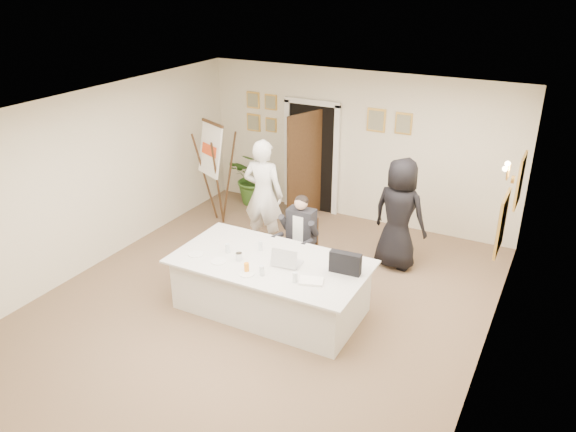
# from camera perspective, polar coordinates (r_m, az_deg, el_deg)

# --- Properties ---
(floor) EXTENTS (7.00, 7.00, 0.00)m
(floor) POSITION_cam_1_polar(r_m,az_deg,el_deg) (8.20, -2.58, -8.86)
(floor) COLOR brown
(floor) RESTS_ON ground
(ceiling) EXTENTS (6.00, 7.00, 0.02)m
(ceiling) POSITION_cam_1_polar(r_m,az_deg,el_deg) (7.08, -3.01, 10.54)
(ceiling) COLOR white
(ceiling) RESTS_ON wall_back
(wall_back) EXTENTS (6.00, 0.10, 2.80)m
(wall_back) POSITION_cam_1_polar(r_m,az_deg,el_deg) (10.50, 6.99, 6.97)
(wall_back) COLOR white
(wall_back) RESTS_ON floor
(wall_front) EXTENTS (6.00, 0.10, 2.80)m
(wall_front) POSITION_cam_1_polar(r_m,az_deg,el_deg) (5.25, -23.07, -13.68)
(wall_front) COLOR white
(wall_front) RESTS_ON floor
(wall_left) EXTENTS (0.10, 7.00, 2.80)m
(wall_left) POSITION_cam_1_polar(r_m,az_deg,el_deg) (9.32, -18.92, 3.61)
(wall_left) COLOR white
(wall_left) RESTS_ON floor
(wall_right) EXTENTS (0.10, 7.00, 2.80)m
(wall_right) POSITION_cam_1_polar(r_m,az_deg,el_deg) (6.67, 20.13, -4.76)
(wall_right) COLOR white
(wall_right) RESTS_ON floor
(doorway) EXTENTS (1.14, 0.86, 2.20)m
(doorway) POSITION_cam_1_polar(r_m,az_deg,el_deg) (10.79, 2.16, 5.60)
(doorway) COLOR black
(doorway) RESTS_ON floor
(pictures_back_wall) EXTENTS (3.40, 0.06, 0.80)m
(pictures_back_wall) POSITION_cam_1_polar(r_m,az_deg,el_deg) (10.66, 2.99, 9.87)
(pictures_back_wall) COLOR gold
(pictures_back_wall) RESTS_ON wall_back
(pictures_right_wall) EXTENTS (0.06, 2.20, 0.80)m
(pictures_right_wall) POSITION_cam_1_polar(r_m,az_deg,el_deg) (7.63, 21.72, 1.53)
(pictures_right_wall) COLOR gold
(pictures_right_wall) RESTS_ON wall_right
(wall_sconce) EXTENTS (0.20, 0.30, 0.24)m
(wall_sconce) POSITION_cam_1_polar(r_m,az_deg,el_deg) (7.52, 21.60, 4.09)
(wall_sconce) COLOR gold
(wall_sconce) RESTS_ON wall_right
(conference_table) EXTENTS (2.68, 1.43, 0.78)m
(conference_table) POSITION_cam_1_polar(r_m,az_deg,el_deg) (7.87, -1.78, -7.00)
(conference_table) COLOR silver
(conference_table) RESTS_ON floor
(seated_man) EXTENTS (0.60, 0.64, 1.34)m
(seated_man) POSITION_cam_1_polar(r_m,az_deg,el_deg) (8.59, 1.21, -2.06)
(seated_man) COLOR black
(seated_man) RESTS_ON floor
(flip_chart) EXTENTS (0.68, 0.54, 1.90)m
(flip_chart) POSITION_cam_1_polar(r_m,az_deg,el_deg) (10.47, -7.24, 3.87)
(flip_chart) COLOR #331F10
(flip_chart) RESTS_ON floor
(standing_man) EXTENTS (0.75, 0.54, 1.91)m
(standing_man) POSITION_cam_1_polar(r_m,az_deg,el_deg) (9.40, -2.52, 2.17)
(standing_man) COLOR white
(standing_man) RESTS_ON floor
(standing_woman) EXTENTS (0.98, 0.73, 1.81)m
(standing_woman) POSITION_cam_1_polar(r_m,az_deg,el_deg) (8.94, 11.25, 0.20)
(standing_woman) COLOR black
(standing_woman) RESTS_ON floor
(potted_palm) EXTENTS (1.04, 0.91, 1.12)m
(potted_palm) POSITION_cam_1_polar(r_m,az_deg,el_deg) (11.35, -3.24, 3.95)
(potted_palm) COLOR #32591D
(potted_palm) RESTS_ON floor
(laptop) EXTENTS (0.40, 0.41, 0.28)m
(laptop) POSITION_cam_1_polar(r_m,az_deg,el_deg) (7.54, 0.04, -3.94)
(laptop) COLOR #B7BABC
(laptop) RESTS_ON conference_table
(laptop_bag) EXTENTS (0.43, 0.14, 0.29)m
(laptop_bag) POSITION_cam_1_polar(r_m,az_deg,el_deg) (7.36, 5.84, -4.76)
(laptop_bag) COLOR black
(laptop_bag) RESTS_ON conference_table
(paper_stack) EXTENTS (0.35, 0.30, 0.03)m
(paper_stack) POSITION_cam_1_polar(r_m,az_deg,el_deg) (7.18, 2.39, -6.62)
(paper_stack) COLOR white
(paper_stack) RESTS_ON conference_table
(plate_left) EXTENTS (0.25, 0.25, 0.01)m
(plate_left) POSITION_cam_1_polar(r_m,az_deg,el_deg) (7.93, -9.35, -3.85)
(plate_left) COLOR white
(plate_left) RESTS_ON conference_table
(plate_mid) EXTENTS (0.27, 0.27, 0.01)m
(plate_mid) POSITION_cam_1_polar(r_m,az_deg,el_deg) (7.70, -7.06, -4.59)
(plate_mid) COLOR white
(plate_mid) RESTS_ON conference_table
(plate_near) EXTENTS (0.25, 0.25, 0.01)m
(plate_near) POSITION_cam_1_polar(r_m,az_deg,el_deg) (7.37, -4.20, -5.88)
(plate_near) COLOR white
(plate_near) RESTS_ON conference_table
(glass_a) EXTENTS (0.06, 0.06, 0.14)m
(glass_a) POSITION_cam_1_polar(r_m,az_deg,el_deg) (7.89, -6.16, -3.28)
(glass_a) COLOR silver
(glass_a) RESTS_ON conference_table
(glass_b) EXTENTS (0.08, 0.08, 0.14)m
(glass_b) POSITION_cam_1_polar(r_m,az_deg,el_deg) (7.30, -2.68, -5.57)
(glass_b) COLOR silver
(glass_b) RESTS_ON conference_table
(glass_c) EXTENTS (0.08, 0.08, 0.14)m
(glass_c) POSITION_cam_1_polar(r_m,az_deg,el_deg) (7.14, 0.72, -6.26)
(glass_c) COLOR silver
(glass_c) RESTS_ON conference_table
(glass_d) EXTENTS (0.07, 0.07, 0.14)m
(glass_d) POSITION_cam_1_polar(r_m,az_deg,el_deg) (7.93, -2.82, -3.05)
(glass_d) COLOR silver
(glass_d) RESTS_ON conference_table
(oj_glass) EXTENTS (0.08, 0.08, 0.13)m
(oj_glass) POSITION_cam_1_polar(r_m,az_deg,el_deg) (7.40, -4.23, -5.25)
(oj_glass) COLOR orange
(oj_glass) RESTS_ON conference_table
(steel_jug) EXTENTS (0.09, 0.09, 0.11)m
(steel_jug) POSITION_cam_1_polar(r_m,az_deg,el_deg) (7.69, -5.01, -4.14)
(steel_jug) COLOR silver
(steel_jug) RESTS_ON conference_table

